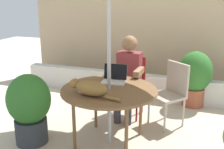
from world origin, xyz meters
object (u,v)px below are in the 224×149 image
Objects in this scene: patio_table at (109,93)px; potted_plant_by_chair at (29,106)px; person_seated at (128,73)px; cat at (89,88)px; chair_occupied at (131,81)px; laptop at (115,77)px; potted_plant_corner at (195,76)px; chair_empty at (172,89)px.

patio_table is 0.99m from potted_plant_by_chair.
person_seated is 1.90× the size of cat.
potted_plant_by_chair is at bearing -130.03° from person_seated.
laptop is (-0.04, -0.63, 0.25)m from chair_occupied.
chair_occupied is at bearing 90.00° from patio_table.
chair_occupied is at bearing 86.70° from laptop.
chair_occupied is 0.72× the size of person_seated.
person_seated is at bearing -137.88° from potted_plant_corner.
chair_occupied is at bearing 83.76° from cat.
potted_plant_by_chair is at bearing -144.62° from chair_empty.
potted_plant_corner is at bearing 46.37° from potted_plant_by_chair.
chair_empty is 1.01× the size of potted_plant_by_chair.
person_seated reaches higher than potted_plant_corner.
patio_table is at bearing -90.00° from person_seated.
laptop reaches higher than potted_plant_by_chair.
person_seated is at bearing 90.00° from patio_table.
chair_occupied reaches higher than cat.
potted_plant_corner is (0.90, 1.59, -0.14)m from patio_table.
potted_plant_corner is at bearing 60.52° from patio_table.
person_seated reaches higher than chair_occupied.
chair_empty is (0.64, 0.79, -0.14)m from patio_table.
person_seated is (-0.00, 0.78, 0.03)m from patio_table.
laptop is (-0.04, 0.30, 0.11)m from patio_table.
potted_plant_by_chair is 2.63m from potted_plant_corner.
chair_empty is at bearing 35.79° from laptop.
person_seated is 1.34× the size of potted_plant_corner.
potted_plant_by_chair is (-0.92, -1.25, -0.04)m from chair_occupied.
patio_table is 3.52× the size of laptop.
cat is (-0.13, -1.05, 0.10)m from person_seated.
cat is at bearing -118.96° from potted_plant_corner.
person_seated is at bearing 85.61° from laptop.
patio_table is 1.26× the size of potted_plant_corner.
person_seated is at bearing 82.83° from cat.
patio_table is 0.94m from chair_occupied.
potted_plant_by_chair is at bearing -126.29° from chair_occupied.
patio_table is 1.02m from chair_empty.
potted_plant_by_chair is (-0.92, -0.32, -0.18)m from patio_table.
potted_plant_corner reaches higher than cat.
chair_empty reaches higher than potted_plant_by_chair.
potted_plant_by_chair is at bearing -176.65° from cat.
laptop reaches higher than chair_occupied.
patio_table is 0.32m from laptop.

